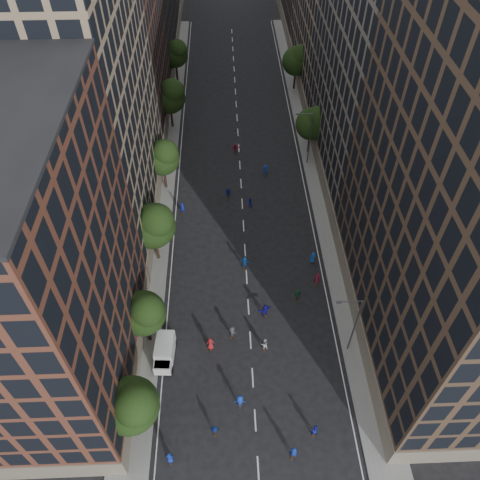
{
  "coord_description": "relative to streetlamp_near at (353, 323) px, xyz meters",
  "views": [
    {
      "loc": [
        -2.19,
        -13.8,
        45.83
      ],
      "look_at": [
        -0.66,
        26.97,
        2.0
      ],
      "focal_mm": 35.0,
      "sensor_mm": 36.0,
      "label": 1
    }
  ],
  "objects": [
    {
      "name": "tree_left_0",
      "position": [
        -21.38,
        -8.15,
        0.79
      ],
      "size": [
        5.2,
        5.2,
        8.83
      ],
      "color": "black",
      "rests_on": "ground"
    },
    {
      "name": "bldg_right_b",
      "position": [
        8.63,
        32.0,
        11.33
      ],
      "size": [
        14.0,
        28.0,
        33.0
      ],
      "primitive_type": "cube",
      "color": "#5F574E",
      "rests_on": "ground"
    },
    {
      "name": "sidewalk_left",
      "position": [
        -22.37,
        35.5,
        -5.09
      ],
      "size": [
        4.0,
        105.0,
        0.15
      ],
      "primitive_type": "cube",
      "color": "slate",
      "rests_on": "ground"
    },
    {
      "name": "cargo_van",
      "position": [
        -19.66,
        -0.3,
        -3.96
      ],
      "size": [
        2.28,
        4.43,
        2.3
      ],
      "rotation": [
        0.0,
        0.0,
        -0.06
      ],
      "color": "white",
      "rests_on": "ground"
    },
    {
      "name": "tree_right_a",
      "position": [
        1.02,
        35.85,
        0.46
      ],
      "size": [
        5.0,
        5.0,
        8.39
      ],
      "color": "black",
      "rests_on": "ground"
    },
    {
      "name": "skater_13",
      "position": [
        -18.87,
        22.41,
        -4.22
      ],
      "size": [
        0.78,
        0.61,
        1.89
      ],
      "primitive_type": "imported",
      "rotation": [
        0.0,
        0.0,
        2.89
      ],
      "color": "#121D99",
      "rests_on": "ground"
    },
    {
      "name": "skater_11",
      "position": [
        -10.55,
        12.14,
        -4.3
      ],
      "size": [
        1.69,
        0.9,
        1.74
      ],
      "primitive_type": "imported",
      "rotation": [
        0.0,
        0.0,
        2.89
      ],
      "color": "#134A9F",
      "rests_on": "ground"
    },
    {
      "name": "skater_17",
      "position": [
        -10.99,
        36.32,
        -4.38
      ],
      "size": [
        1.51,
        0.61,
        1.58
      ],
      "primitive_type": "imported",
      "rotation": [
        0.0,
        0.0,
        3.05
      ],
      "color": "#AC1C3E",
      "rests_on": "ground"
    },
    {
      "name": "bldg_left_a",
      "position": [
        -29.37,
        -1.0,
        9.83
      ],
      "size": [
        14.0,
        22.0,
        30.0
      ],
      "primitive_type": "cube",
      "color": "#572F21",
      "rests_on": "ground"
    },
    {
      "name": "skater_9",
      "position": [
        -12.38,
        2.14,
        -4.37
      ],
      "size": [
        1.18,
        0.96,
        1.59
      ],
      "primitive_type": "imported",
      "rotation": [
        0.0,
        0.0,
        2.71
      ],
      "color": "#3E3E43",
      "rests_on": "ground"
    },
    {
      "name": "skater_7",
      "position": [
        -1.87,
        9.11,
        -4.2
      ],
      "size": [
        0.79,
        0.6,
        1.93
      ],
      "primitive_type": "imported",
      "rotation": [
        0.0,
        0.0,
        2.92
      ],
      "color": "maroon",
      "rests_on": "ground"
    },
    {
      "name": "skater_15",
      "position": [
        -6.61,
        30.3,
        -4.25
      ],
      "size": [
        1.34,
        1.06,
        1.83
      ],
      "primitive_type": "imported",
      "rotation": [
        0.0,
        0.0,
        3.51
      ],
      "color": "#122D98",
      "rests_on": "ground"
    },
    {
      "name": "streetlamp_near",
      "position": [
        0.0,
        0.0,
        0.0
      ],
      "size": [
        2.64,
        0.22,
        9.06
      ],
      "color": "#595B60",
      "rests_on": "ground"
    },
    {
      "name": "skater_1",
      "position": [
        -7.07,
        -11.0,
        -4.2
      ],
      "size": [
        0.81,
        0.66,
        1.93
      ],
      "primitive_type": "imported",
      "rotation": [
        0.0,
        0.0,
        2.83
      ],
      "color": "#132E9B",
      "rests_on": "ground"
    },
    {
      "name": "skater_8",
      "position": [
        -8.91,
        0.42,
        -4.31
      ],
      "size": [
        0.85,
        0.67,
        1.71
      ],
      "primitive_type": "imported",
      "rotation": [
        0.0,
        0.0,
        3.17
      ],
      "color": "#B4B4B0",
      "rests_on": "ground"
    },
    {
      "name": "streetlamp_far",
      "position": [
        0.0,
        33.0,
        0.0
      ],
      "size": [
        2.64,
        0.22,
        9.06
      ],
      "color": "#595B60",
      "rests_on": "ground"
    },
    {
      "name": "skater_4",
      "position": [
        -14.33,
        -8.59,
        -4.4
      ],
      "size": [
        0.91,
        0.39,
        1.53
      ],
      "primitive_type": "imported",
      "rotation": [
        0.0,
        0.0,
        3.12
      ],
      "color": "navy",
      "rests_on": "ground"
    },
    {
      "name": "skater_0",
      "position": [
        -18.46,
        -11.0,
        -4.38
      ],
      "size": [
        0.8,
        0.54,
        1.58
      ],
      "primitive_type": "imported",
      "rotation": [
        0.0,
        0.0,
        3.19
      ],
      "color": "#122B99",
      "rests_on": "ground"
    },
    {
      "name": "skater_6",
      "position": [
        -14.78,
        0.68,
        -4.28
      ],
      "size": [
        0.91,
        0.64,
        1.77
      ],
      "primitive_type": "imported",
      "rotation": [
        0.0,
        0.0,
        3.23
      ],
      "color": "#A61B20",
      "rests_on": "ground"
    },
    {
      "name": "tree_left_1",
      "position": [
        -21.39,
        1.86,
        0.38
      ],
      "size": [
        4.8,
        4.8,
        8.21
      ],
      "color": "black",
      "rests_on": "ground"
    },
    {
      "name": "skater_12",
      "position": [
        -1.87,
        12.62,
        -4.31
      ],
      "size": [
        0.87,
        0.59,
        1.71
      ],
      "primitive_type": "imported",
      "rotation": [
        0.0,
        0.0,
        3.2
      ],
      "color": "#1449AA",
      "rests_on": "ground"
    },
    {
      "name": "skater_10",
      "position": [
        -4.45,
        7.0,
        -4.33
      ],
      "size": [
        0.98,
        0.42,
        1.67
      ],
      "primitive_type": "imported",
      "rotation": [
        0.0,
        0.0,
        3.16
      ],
      "color": "#217042",
      "rests_on": "ground"
    },
    {
      "name": "skater_3",
      "position": [
        -11.82,
        -5.92,
        -4.27
      ],
      "size": [
        1.2,
        0.73,
        1.8
      ],
      "primitive_type": "imported",
      "rotation": [
        0.0,
        0.0,
        3.09
      ],
      "color": "#1636B7",
      "rests_on": "ground"
    },
    {
      "name": "tree_left_4",
      "position": [
        -21.37,
        43.84,
        0.93
      ],
      "size": [
        5.4,
        5.4,
        9.08
      ],
      "color": "black",
      "rests_on": "ground"
    },
    {
      "name": "bldg_left_b",
      "position": [
        -29.37,
        23.0,
        11.83
      ],
      "size": [
        14.0,
        26.0,
        34.0
      ],
      "primitive_type": "cube",
      "color": "#8A745A",
      "rests_on": "ground"
    },
    {
      "name": "skater_16",
      "position": [
        -12.37,
        25.28,
        -4.26
      ],
      "size": [
        1.11,
        0.57,
        1.82
      ],
      "primitive_type": "imported",
      "rotation": [
        0.0,
        0.0,
        3.02
      ],
      "color": "#1439A4",
      "rests_on": "ground"
    },
    {
      "name": "tree_left_5",
      "position": [
        -21.39,
        59.86,
        0.51
      ],
      "size": [
        4.8,
        4.8,
        8.33
      ],
      "color": "black",
      "rests_on": "ground"
    },
    {
      "name": "bldg_right_a",
      "position": [
        8.63,
        3.0,
        12.83
      ],
      "size": [
        14.0,
        30.0,
        36.0
      ],
      "primitive_type": "cube",
      "color": "#463325",
      "rests_on": "ground"
    },
    {
      "name": "tree_right_b",
      "position": [
        1.02,
        55.85,
        0.79
      ],
      "size": [
        5.2,
        5.2,
        8.83
      ],
      "color": "black",
      "rests_on": "ground"
    },
    {
      "name": "ground",
      "position": [
        -10.37,
        28.0,
        -5.17
      ],
      "size": [
        240.0,
        240.0,
        0.0
      ],
      "primitive_type": "plane",
      "color": "black",
      "rests_on": "ground"
    },
    {
      "name": "skater_5",
      "position": [
        -8.54,
        4.78,
        -4.27
      ],
      "size": [
        1.75,
        1.14,
        1.8
      ],
      "primitive_type": "imported",
      "rotation": [
        0.0,
        0.0,
        3.54
      ],
      "color": "#181297",
      "rests_on": "ground"
    },
    {
      "name": "sidewalk_right",
      "position": [
        1.63,
        35.5,
        -5.09
      ],
      "size": [
        4.0,
        105.0,
        0.15
      ],
      "primitive_type": "cube",
      "color": "slate",
      "rests_on": "ground"
    },
    {
      "name": "skater_14",
      "position": [
        -9.35,
        23.22,
        -4.37
      ],
      "size": [
        0.83,
        0.68,
        1.6
      ],
      "primitive_type": "imported",
      "rotation": [
        0.0,
        0.0,
        3.23
      ],
      "color": "#161FB5",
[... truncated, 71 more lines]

